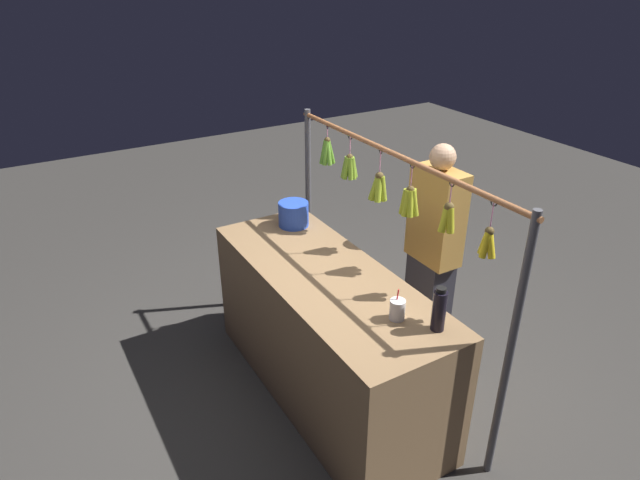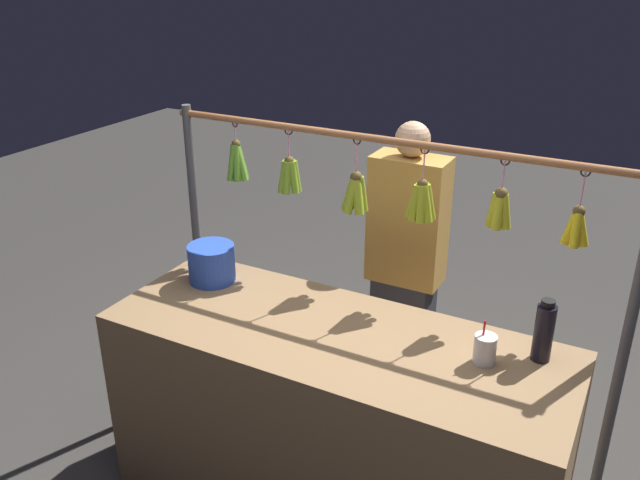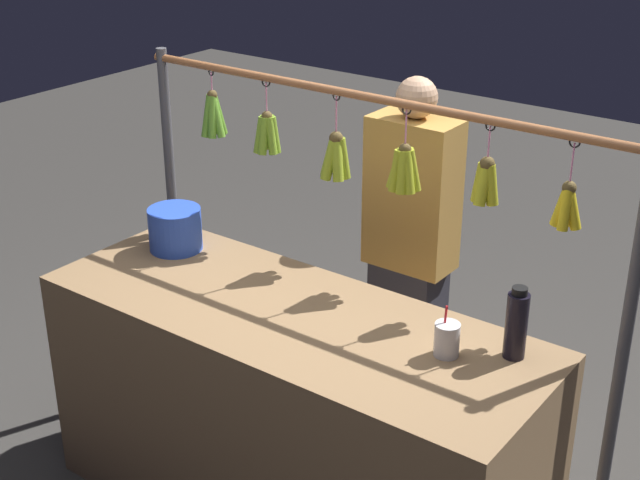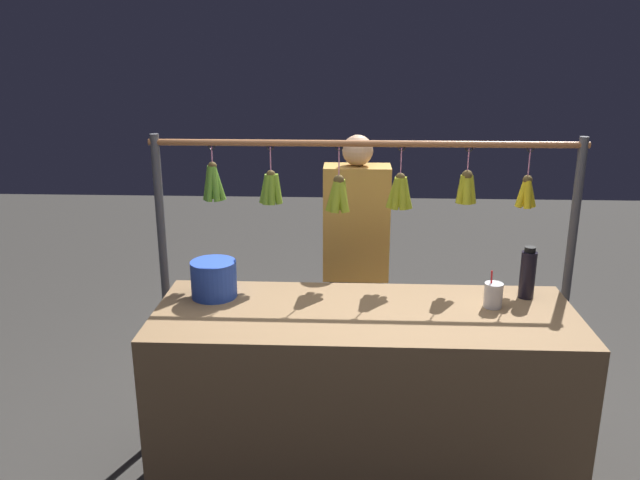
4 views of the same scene
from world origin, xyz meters
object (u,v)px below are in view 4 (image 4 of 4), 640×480
at_px(vendor_person, 355,272).
at_px(blue_bucket, 214,279).
at_px(drink_cup, 493,295).
at_px(water_bottle, 528,274).

bearing_deg(vendor_person, blue_bucket, 47.01).
relative_size(blue_bucket, drink_cup, 1.25).
relative_size(water_bottle, drink_cup, 1.45).
relative_size(water_bottle, blue_bucket, 1.17).
relative_size(drink_cup, vendor_person, 0.11).
distance_m(water_bottle, vendor_person, 1.07).
distance_m(drink_cup, vendor_person, 1.02).
xyz_separation_m(water_bottle, blue_bucket, (1.47, 0.05, -0.03)).
relative_size(water_bottle, vendor_person, 0.16).
distance_m(blue_bucket, vendor_person, 1.01).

